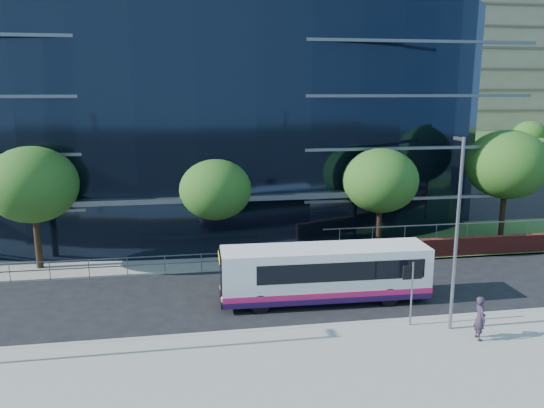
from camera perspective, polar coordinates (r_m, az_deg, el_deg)
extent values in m
plane|color=black|center=(23.97, 2.86, -12.33)|extent=(200.00, 200.00, 0.00)
cube|color=gray|center=(19.62, 6.11, -18.05)|extent=(80.00, 8.00, 0.15)
cube|color=gray|center=(23.05, 3.40, -13.16)|extent=(80.00, 0.25, 0.16)
cube|color=gold|center=(23.26, 3.29, -13.12)|extent=(80.00, 0.08, 0.01)
cube|color=gold|center=(23.39, 3.21, -12.96)|extent=(80.00, 0.08, 0.01)
cube|color=gray|center=(33.80, -11.21, -5.09)|extent=(50.00, 8.00, 0.10)
cube|color=black|center=(45.35, -8.61, 9.57)|extent=(38.00, 16.00, 16.00)
cube|color=#595E66|center=(31.43, -7.91, 0.60)|extent=(22.00, 1.20, 0.30)
cube|color=slate|center=(29.84, -15.36, -5.61)|extent=(24.00, 0.05, 0.05)
cube|color=slate|center=(29.98, -15.31, -6.43)|extent=(24.00, 0.05, 0.05)
cylinder|color=slate|center=(30.00, -15.30, -6.52)|extent=(0.04, 0.04, 1.10)
cube|color=#2D511E|center=(85.94, 16.05, 6.37)|extent=(60.00, 42.00, 4.00)
cube|color=gray|center=(87.68, 16.06, 16.30)|extent=(50.00, 12.00, 26.00)
cylinder|color=slate|center=(23.30, 14.79, -9.33)|extent=(0.08, 0.08, 2.80)
cube|color=black|center=(23.00, 14.90, -7.11)|extent=(0.85, 0.06, 0.60)
cylinder|color=black|center=(32.49, -23.88, -3.68)|extent=(0.36, 0.36, 3.30)
ellipsoid|color=#154A15|center=(31.82, -24.37, 1.92)|extent=(4.95, 4.95, 4.21)
cylinder|color=black|center=(32.00, -6.00, -3.32)|extent=(0.36, 0.36, 2.86)
ellipsoid|color=#154A15|center=(31.37, -6.11, 1.60)|extent=(4.29, 4.29, 3.65)
cylinder|color=black|center=(33.55, 11.37, -2.58)|extent=(0.36, 0.36, 3.08)
ellipsoid|color=#154A15|center=(32.93, 11.59, 2.50)|extent=(4.62, 4.62, 3.93)
cylinder|color=black|center=(38.41, 23.52, -1.16)|extent=(0.36, 0.36, 3.52)
ellipsoid|color=#154A15|center=(37.83, 23.96, 3.92)|extent=(5.28, 5.28, 4.49)
cylinder|color=black|center=(68.21, 15.64, 4.62)|extent=(0.36, 0.36, 3.08)
ellipsoid|color=#154A15|center=(67.91, 15.78, 7.14)|extent=(4.62, 4.62, 3.93)
cylinder|color=black|center=(77.96, 25.77, 4.67)|extent=(0.36, 0.36, 2.86)
ellipsoid|color=#154A15|center=(77.71, 25.96, 6.71)|extent=(4.29, 4.29, 3.65)
cylinder|color=slate|center=(22.65, 19.23, -3.32)|extent=(0.14, 0.14, 8.00)
cube|color=slate|center=(22.29, 19.50, 6.64)|extent=(0.15, 0.70, 0.12)
cube|color=white|center=(25.49, 5.72, -7.22)|extent=(9.88, 2.49, 2.37)
cube|color=#261043|center=(25.86, 5.67, -9.42)|extent=(9.90, 2.54, 0.27)
cube|color=#C61D5B|center=(25.76, 5.68, -8.86)|extent=(9.90, 2.54, 0.27)
cube|color=black|center=(25.51, 6.91, -6.44)|extent=(7.92, 2.49, 0.89)
cube|color=black|center=(24.81, -5.55, -7.50)|extent=(0.13, 1.92, 1.38)
cube|color=black|center=(24.54, -5.61, -5.69)|extent=(0.15, 1.83, 0.36)
cube|color=yellow|center=(24.76, -5.72, -5.54)|extent=(0.07, 0.98, 0.20)
cube|color=black|center=(25.24, -5.49, -10.08)|extent=(0.16, 2.15, 0.21)
cylinder|color=black|center=(24.42, -1.26, -10.69)|extent=(0.90, 0.29, 0.89)
cylinder|color=black|center=(25.78, 12.48, -9.73)|extent=(0.90, 0.29, 0.89)
imported|color=#2B2233|center=(23.09, 21.46, -11.34)|extent=(0.50, 0.70, 1.80)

